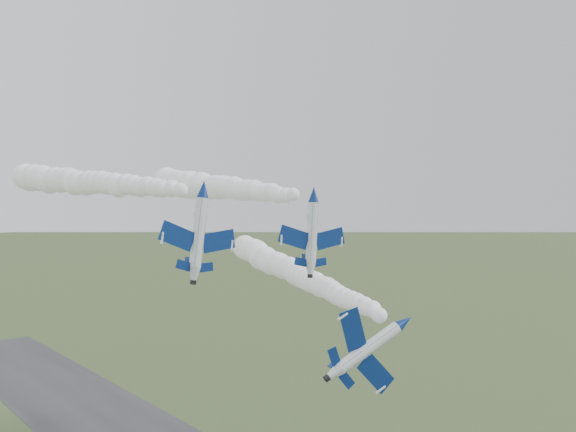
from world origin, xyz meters
name	(u,v)px	position (x,y,z in m)	size (l,w,h in m)	color
jet_lead	(405,322)	(4.92, -1.45, 28.58)	(5.57, 11.54, 8.45)	white
smoke_trail_jet_lead	(294,272)	(15.00, 30.14, 30.62)	(4.69, 60.64, 4.69)	white
jet_pair_left	(204,189)	(-9.64, 15.41, 42.81)	(9.72, 11.76, 3.02)	white
smoke_trail_jet_pair_left	(88,183)	(-11.19, 46.93, 44.32)	(4.61, 57.28, 4.61)	white
jet_pair_right	(314,194)	(6.66, 15.55, 42.37)	(9.88, 11.72, 2.91)	white
smoke_trail_jet_pair_right	(216,187)	(12.38, 48.83, 44.14)	(5.62, 62.70, 5.62)	white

